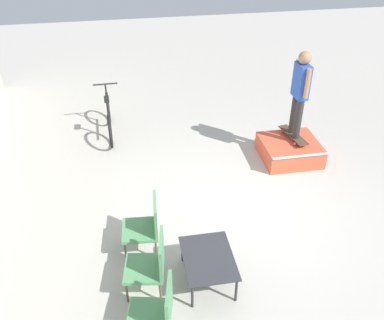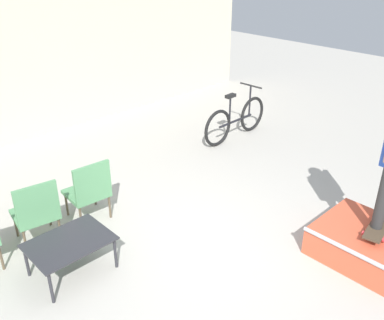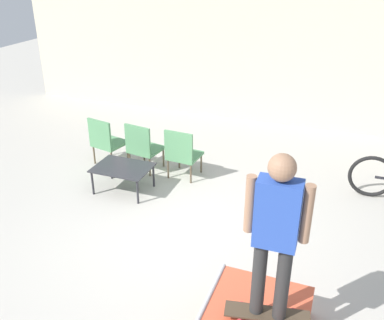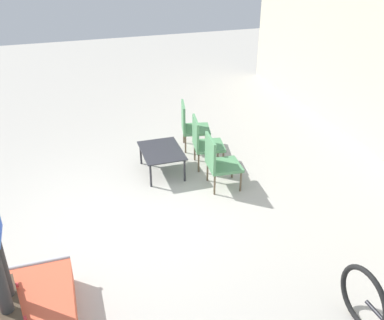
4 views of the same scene
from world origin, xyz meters
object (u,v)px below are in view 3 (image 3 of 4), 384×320
at_px(patio_chair_right, 182,152).
at_px(patio_chair_left, 106,140).
at_px(skateboard_on_ramp, 267,314).
at_px(patio_chair_center, 143,146).
at_px(person_skater, 276,227).
at_px(coffee_table, 123,169).

bearing_deg(patio_chair_right, patio_chair_left, 4.19).
bearing_deg(patio_chair_left, patio_chair_right, -167.88).
height_order(skateboard_on_ramp, patio_chair_center, patio_chair_center).
height_order(patio_chair_left, patio_chair_center, same).
height_order(person_skater, coffee_table, person_skater).
bearing_deg(patio_chair_center, skateboard_on_ramp, 141.99).
xyz_separation_m(coffee_table, patio_chair_center, (-0.02, 0.77, 0.10)).
xyz_separation_m(skateboard_on_ramp, coffee_table, (-2.87, 2.31, -0.06)).
distance_m(person_skater, coffee_table, 3.83).
bearing_deg(skateboard_on_ramp, person_skater, 34.32).
relative_size(skateboard_on_ramp, patio_chair_center, 0.92).
distance_m(skateboard_on_ramp, coffee_table, 3.68).
relative_size(coffee_table, patio_chair_left, 1.01).
bearing_deg(patio_chair_right, skateboard_on_ramp, 128.83).
xyz_separation_m(skateboard_on_ramp, patio_chair_right, (-2.12, 3.08, 0.04)).
bearing_deg(patio_chair_left, patio_chair_center, -167.88).
bearing_deg(coffee_table, patio_chair_left, 135.02).
relative_size(skateboard_on_ramp, patio_chair_right, 0.92).
bearing_deg(patio_chair_right, coffee_table, 50.24).
bearing_deg(skateboard_on_ramp, patio_chair_left, 129.04).
relative_size(skateboard_on_ramp, patio_chair_left, 0.92).
height_order(coffee_table, patio_chair_center, patio_chair_center).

